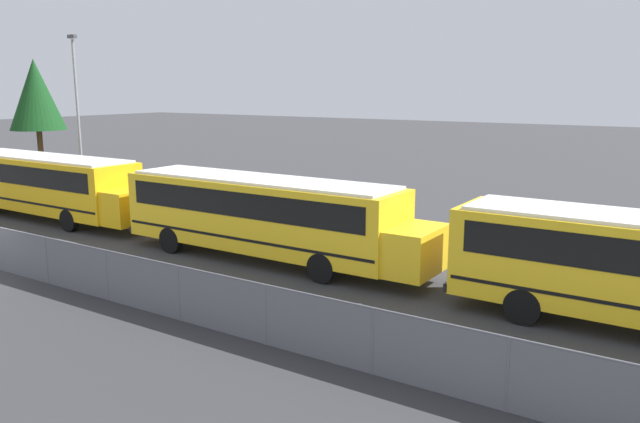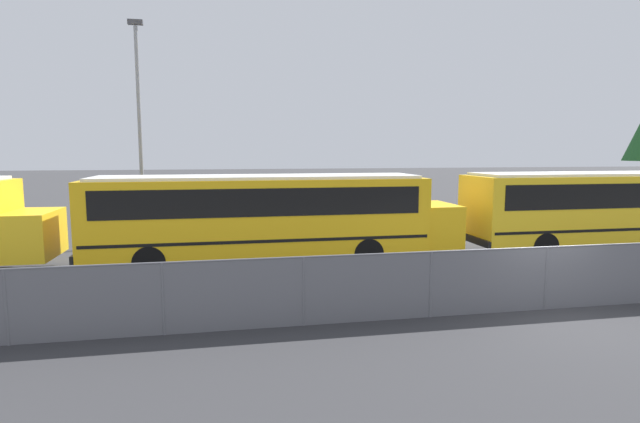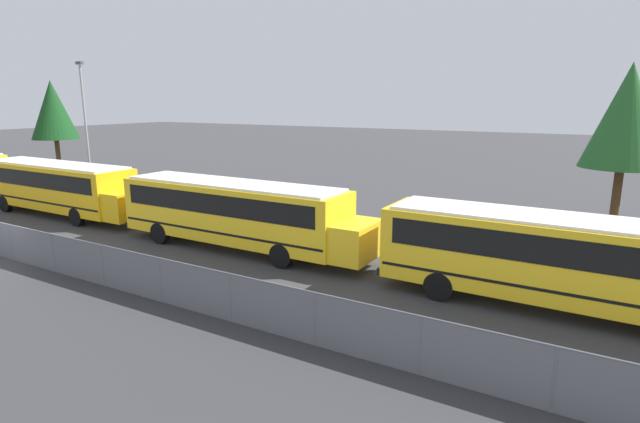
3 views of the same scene
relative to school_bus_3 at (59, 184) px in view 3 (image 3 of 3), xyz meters
The scene contains 8 objects.
ground_plane 9.00m from the school_bus_3, 45.01° to the right, with size 200.00×200.00×0.00m, color #38383A.
fence 8.87m from the school_bus_3, 45.02° to the right, with size 120.20×0.07×1.59m.
school_bus_3 is the anchor object (origin of this frame).
school_bus_4 13.46m from the school_bus_3, ahead, with size 12.71×2.63×3.07m.
school_bus_5 26.98m from the school_bus_3, ahead, with size 12.71×2.63×3.07m.
light_pole 8.07m from the school_bus_3, 131.45° to the left, with size 0.60×0.24×9.28m.
tree_0 31.38m from the school_bus_3, 24.85° to the left, with size 4.10×4.10×8.55m.
tree_2 23.34m from the school_bus_3, 147.65° to the left, with size 4.32×4.32×8.53m.
Camera 3 is at (21.56, -10.91, 6.68)m, focal length 28.00 mm.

